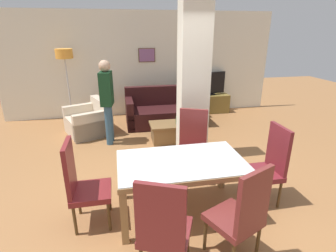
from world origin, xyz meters
TOP-DOWN VIEW (x-y plane):
  - ground_plane at (0.00, 0.00)m, footprint 18.00×18.00m
  - back_wall at (0.00, 4.35)m, footprint 7.20×0.09m
  - divider_pillar at (0.58, 1.52)m, footprint 0.49×0.37m
  - dining_table at (0.00, 0.00)m, footprint 1.56×0.93m
  - dining_chair_head_right at (1.19, 0.00)m, footprint 0.46×0.46m
  - dining_chair_near_left at (-0.39, -0.90)m, footprint 0.60×0.60m
  - dining_chair_far_right at (0.39, 0.86)m, footprint 0.61×0.61m
  - dining_chair_near_right at (0.39, -0.86)m, footprint 0.61×0.61m
  - dining_chair_head_left at (-1.18, 0.00)m, footprint 0.46×0.46m
  - sofa at (0.43, 3.39)m, footprint 1.92×0.91m
  - armchair at (-1.36, 3.07)m, footprint 1.14×1.17m
  - coffee_table at (0.29, 2.27)m, footprint 0.75×0.54m
  - bottle at (0.48, 2.22)m, footprint 0.07×0.07m
  - tv_stand at (1.75, 4.07)m, footprint 1.27×0.40m
  - tv_screen at (1.75, 4.07)m, footprint 1.12×0.34m
  - floor_lamp at (-1.86, 3.89)m, footprint 0.39×0.39m
  - standing_person at (-0.91, 2.43)m, footprint 0.27×0.41m

SIDE VIEW (x-z plane):
  - ground_plane at x=0.00m, z-range 0.00..0.00m
  - coffee_table at x=0.29m, z-range 0.01..0.40m
  - tv_stand at x=1.75m, z-range 0.00..0.51m
  - armchair at x=-1.36m, z-range -0.11..0.65m
  - sofa at x=0.43m, z-range -0.15..0.75m
  - bottle at x=0.48m, z-range 0.37..0.59m
  - dining_chair_head_right at x=1.19m, z-range 0.02..1.10m
  - dining_chair_near_left at x=-0.39m, z-range 0.02..1.10m
  - dining_chair_far_right at x=0.39m, z-range 0.02..1.10m
  - dining_chair_near_right at x=0.39m, z-range 0.02..1.10m
  - dining_chair_head_left at x=-1.18m, z-range 0.02..1.10m
  - dining_table at x=0.00m, z-range 0.22..0.94m
  - tv_screen at x=1.75m, z-range 0.50..1.13m
  - standing_person at x=-0.91m, z-range 0.13..1.83m
  - divider_pillar at x=0.58m, z-range 0.00..2.70m
  - back_wall at x=0.00m, z-range 0.00..2.70m
  - floor_lamp at x=-1.86m, z-range 0.64..2.46m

